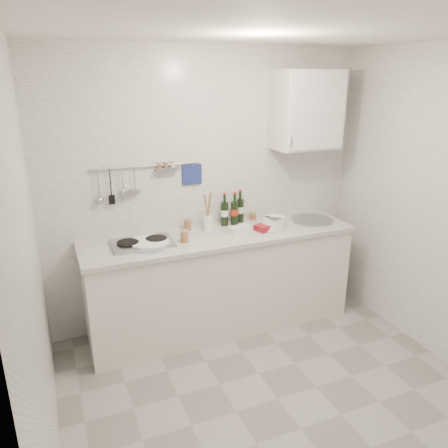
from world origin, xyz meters
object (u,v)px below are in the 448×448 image
(plate_stack_hob, at_px, (149,243))
(plate_stack_sink, at_px, (273,223))
(wine_bottles, at_px, (233,208))
(wall_cabinet, at_px, (307,110))
(utensil_crock, at_px, (208,221))

(plate_stack_hob, xyz_separation_m, plate_stack_sink, (1.15, 0.00, 0.03))
(plate_stack_sink, relative_size, wine_bottles, 0.83)
(wall_cabinet, bearing_deg, plate_stack_sink, -158.10)
(wall_cabinet, distance_m, utensil_crock, 1.35)
(wall_cabinet, distance_m, wine_bottles, 1.12)
(plate_stack_hob, height_order, utensil_crock, utensil_crock)
(wine_bottles, relative_size, utensil_crock, 0.88)
(plate_stack_sink, bearing_deg, wine_bottles, 138.87)
(plate_stack_sink, xyz_separation_m, utensil_crock, (-0.57, 0.18, 0.04))
(wall_cabinet, bearing_deg, plate_stack_hob, -174.06)
(wall_cabinet, distance_m, plate_stack_hob, 1.86)
(plate_stack_sink, height_order, utensil_crock, utensil_crock)
(wall_cabinet, height_order, utensil_crock, wall_cabinet)
(wall_cabinet, height_order, wine_bottles, wall_cabinet)
(plate_stack_sink, bearing_deg, plate_stack_hob, -179.97)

